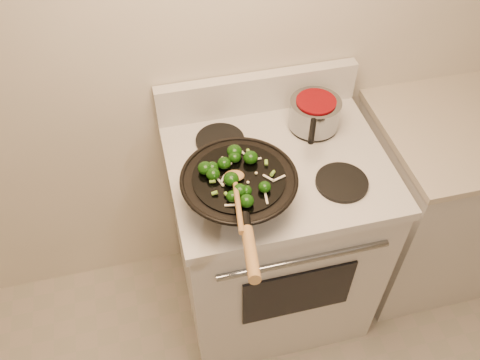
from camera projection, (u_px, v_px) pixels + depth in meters
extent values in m
plane|color=silver|center=(271.00, 15.00, 1.74)|extent=(3.50, 0.00, 3.50)
cube|color=silver|center=(272.00, 240.00, 2.16)|extent=(0.76, 0.64, 0.88)
cube|color=silver|center=(278.00, 166.00, 1.82)|extent=(0.78, 0.66, 0.04)
cube|color=silver|center=(257.00, 93.00, 1.94)|extent=(0.78, 0.05, 0.16)
cylinder|color=gray|center=(304.00, 260.00, 1.69)|extent=(0.60, 0.02, 0.02)
cube|color=black|center=(298.00, 294.00, 1.87)|extent=(0.42, 0.01, 0.28)
cylinder|color=black|center=(239.00, 201.00, 1.67)|extent=(0.18, 0.18, 0.01)
cylinder|color=black|center=(342.00, 182.00, 1.73)|extent=(0.18, 0.18, 0.01)
cylinder|color=black|center=(220.00, 140.00, 1.87)|extent=(0.18, 0.18, 0.01)
cylinder|color=black|center=(313.00, 125.00, 1.92)|extent=(0.18, 0.18, 0.01)
cube|color=silver|center=(454.00, 198.00, 2.31)|extent=(0.83, 0.60, 0.88)
torus|color=black|center=(239.00, 178.00, 1.59)|extent=(0.37, 0.37, 0.01)
cylinder|color=black|center=(239.00, 178.00, 1.58)|extent=(0.29, 0.29, 0.01)
cylinder|color=black|center=(246.00, 221.00, 1.41)|extent=(0.04, 0.07, 0.04)
cylinder|color=#A47640|center=(251.00, 253.00, 1.30)|extent=(0.06, 0.20, 0.08)
ellipsoid|color=#0F3408|center=(212.00, 167.00, 1.59)|extent=(0.04, 0.04, 0.03)
cylinder|color=#4A7E2D|center=(216.00, 169.00, 1.60)|extent=(0.02, 0.02, 0.01)
ellipsoid|color=#0F3408|center=(225.00, 163.00, 1.60)|extent=(0.04, 0.04, 0.03)
ellipsoid|color=#0F3408|center=(213.00, 174.00, 1.57)|extent=(0.04, 0.04, 0.04)
ellipsoid|color=#0F3408|center=(251.00, 157.00, 1.61)|extent=(0.05, 0.05, 0.04)
cylinder|color=#4A7E2D|center=(255.00, 160.00, 1.62)|extent=(0.02, 0.02, 0.02)
ellipsoid|color=#0F3408|center=(240.00, 190.00, 1.52)|extent=(0.05, 0.05, 0.04)
ellipsoid|color=#0F3408|center=(235.00, 157.00, 1.62)|extent=(0.04, 0.04, 0.03)
ellipsoid|color=#0F3408|center=(233.00, 196.00, 1.51)|extent=(0.04, 0.04, 0.03)
cylinder|color=#4A7E2D|center=(236.00, 198.00, 1.52)|extent=(0.01, 0.02, 0.01)
ellipsoid|color=#0F3408|center=(246.00, 191.00, 1.53)|extent=(0.04, 0.04, 0.03)
ellipsoid|color=#0F3408|center=(234.00, 151.00, 1.63)|extent=(0.05, 0.05, 0.04)
ellipsoid|color=#0F3408|center=(224.00, 163.00, 1.60)|extent=(0.04, 0.04, 0.04)
cylinder|color=#4A7E2D|center=(228.00, 165.00, 1.61)|extent=(0.02, 0.02, 0.02)
ellipsoid|color=#0F3408|center=(247.00, 201.00, 1.49)|extent=(0.04, 0.04, 0.04)
ellipsoid|color=#0F3408|center=(205.00, 168.00, 1.58)|extent=(0.05, 0.05, 0.04)
ellipsoid|color=#0F3408|center=(265.00, 187.00, 1.53)|extent=(0.04, 0.04, 0.03)
cylinder|color=#4A7E2D|center=(268.00, 188.00, 1.54)|extent=(0.02, 0.02, 0.01)
ellipsoid|color=#0F3408|center=(231.00, 179.00, 1.55)|extent=(0.05, 0.05, 0.04)
cube|color=white|center=(242.00, 152.00, 1.65)|extent=(0.02, 0.04, 0.00)
cube|color=white|center=(223.00, 179.00, 1.57)|extent=(0.03, 0.03, 0.00)
cube|color=white|center=(220.00, 182.00, 1.56)|extent=(0.02, 0.04, 0.00)
cube|color=white|center=(269.00, 178.00, 1.58)|extent=(0.03, 0.04, 0.00)
cube|color=white|center=(232.00, 205.00, 1.50)|extent=(0.04, 0.01, 0.00)
cube|color=white|center=(256.00, 159.00, 1.63)|extent=(0.04, 0.01, 0.00)
cube|color=white|center=(226.00, 161.00, 1.62)|extent=(0.03, 0.04, 0.00)
cube|color=white|center=(266.00, 198.00, 1.52)|extent=(0.01, 0.05, 0.00)
cube|color=white|center=(242.00, 193.00, 1.53)|extent=(0.05, 0.02, 0.00)
cube|color=white|center=(279.00, 178.00, 1.57)|extent=(0.05, 0.02, 0.00)
cylinder|color=#6FA936|center=(215.00, 193.00, 1.53)|extent=(0.03, 0.02, 0.02)
cylinder|color=#6FA936|center=(228.00, 195.00, 1.52)|extent=(0.02, 0.03, 0.01)
cylinder|color=#6FA936|center=(248.00, 152.00, 1.64)|extent=(0.03, 0.02, 0.01)
cylinder|color=#6FA936|center=(266.00, 163.00, 1.61)|extent=(0.03, 0.03, 0.02)
cylinder|color=#6FA936|center=(213.00, 181.00, 1.56)|extent=(0.02, 0.01, 0.02)
cylinder|color=#6FA936|center=(273.00, 173.00, 1.58)|extent=(0.01, 0.03, 0.01)
sphere|color=#F5EAAD|center=(241.00, 197.00, 1.52)|extent=(0.01, 0.01, 0.01)
sphere|color=#F5EAAD|center=(256.00, 173.00, 1.59)|extent=(0.01, 0.01, 0.01)
sphere|color=#F5EAAD|center=(248.00, 182.00, 1.56)|extent=(0.01, 0.01, 0.01)
sphere|color=#F5EAAD|center=(223.00, 185.00, 1.55)|extent=(0.01, 0.01, 0.01)
sphere|color=#F5EAAD|center=(222.00, 158.00, 1.63)|extent=(0.01, 0.01, 0.01)
ellipsoid|color=#A47640|center=(234.00, 176.00, 1.57)|extent=(0.07, 0.06, 0.02)
cylinder|color=#A47640|center=(238.00, 203.00, 1.46)|extent=(0.06, 0.26, 0.07)
cylinder|color=gray|center=(315.00, 113.00, 1.88)|extent=(0.19, 0.19, 0.11)
cylinder|color=#700509|center=(316.00, 101.00, 1.84)|extent=(0.15, 0.15, 0.01)
cylinder|color=black|center=(312.00, 131.00, 1.74)|extent=(0.07, 0.11, 0.02)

